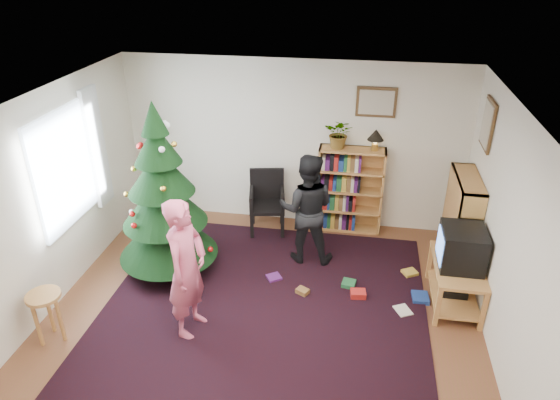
% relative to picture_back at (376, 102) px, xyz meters
% --- Properties ---
extents(floor, '(5.00, 5.00, 0.00)m').
position_rel_picture_back_xyz_m(floor, '(-1.15, -2.48, -1.95)').
color(floor, brown).
rests_on(floor, ground).
extents(ceiling, '(5.00, 5.00, 0.00)m').
position_rel_picture_back_xyz_m(ceiling, '(-1.15, -2.48, 0.55)').
color(ceiling, white).
rests_on(ceiling, wall_back).
extents(wall_back, '(5.00, 0.02, 2.50)m').
position_rel_picture_back_xyz_m(wall_back, '(-1.15, 0.02, -0.70)').
color(wall_back, silver).
rests_on(wall_back, floor).
extents(wall_left, '(0.02, 5.00, 2.50)m').
position_rel_picture_back_xyz_m(wall_left, '(-3.65, -2.48, -0.70)').
color(wall_left, silver).
rests_on(wall_left, floor).
extents(wall_right, '(0.02, 5.00, 2.50)m').
position_rel_picture_back_xyz_m(wall_right, '(1.35, -2.48, -0.70)').
color(wall_right, silver).
rests_on(wall_right, floor).
extents(rug, '(3.80, 3.60, 0.02)m').
position_rel_picture_back_xyz_m(rug, '(-1.15, -2.17, -1.94)').
color(rug, black).
rests_on(rug, floor).
extents(window_pane, '(0.04, 1.20, 1.40)m').
position_rel_picture_back_xyz_m(window_pane, '(-3.62, -1.88, -0.45)').
color(window_pane, silver).
rests_on(window_pane, wall_left).
extents(curtain, '(0.06, 0.35, 1.60)m').
position_rel_picture_back_xyz_m(curtain, '(-3.58, -1.18, -0.45)').
color(curtain, silver).
rests_on(curtain, wall_left).
extents(picture_back, '(0.55, 0.03, 0.42)m').
position_rel_picture_back_xyz_m(picture_back, '(0.00, 0.00, 0.00)').
color(picture_back, '#4C3319').
rests_on(picture_back, wall_back).
extents(picture_right, '(0.03, 0.50, 0.60)m').
position_rel_picture_back_xyz_m(picture_right, '(1.33, -0.73, 0.00)').
color(picture_right, '#4C3319').
rests_on(picture_right, wall_right).
extents(christmas_tree, '(1.27, 1.27, 2.31)m').
position_rel_picture_back_xyz_m(christmas_tree, '(-2.55, -1.60, -0.99)').
color(christmas_tree, '#3F2816').
rests_on(christmas_tree, rug).
extents(bookshelf_back, '(0.95, 0.30, 1.30)m').
position_rel_picture_back_xyz_m(bookshelf_back, '(-0.27, -0.14, -1.29)').
color(bookshelf_back, '#C58F46').
rests_on(bookshelf_back, floor).
extents(bookshelf_right, '(0.30, 0.95, 1.30)m').
position_rel_picture_back_xyz_m(bookshelf_right, '(1.19, -0.87, -1.29)').
color(bookshelf_right, '#C58F46').
rests_on(bookshelf_right, floor).
extents(tv_stand, '(0.55, 0.99, 0.55)m').
position_rel_picture_back_xyz_m(tv_stand, '(1.07, -1.70, -1.62)').
color(tv_stand, '#C58F46').
rests_on(tv_stand, floor).
extents(crt_tv, '(0.49, 0.53, 0.47)m').
position_rel_picture_back_xyz_m(crt_tv, '(1.07, -1.70, -1.17)').
color(crt_tv, black).
rests_on(crt_tv, tv_stand).
extents(armchair, '(0.59, 0.60, 0.93)m').
position_rel_picture_back_xyz_m(armchair, '(-1.46, -0.31, -1.45)').
color(armchair, black).
rests_on(armchair, rug).
extents(stool, '(0.36, 0.36, 0.60)m').
position_rel_picture_back_xyz_m(stool, '(-3.35, -3.09, -1.48)').
color(stool, '#C58F46').
rests_on(stool, floor).
extents(person_standing, '(0.48, 0.65, 1.63)m').
position_rel_picture_back_xyz_m(person_standing, '(-1.89, -2.67, -1.13)').
color(person_standing, '#C14D69').
rests_on(person_standing, rug).
extents(person_by_chair, '(0.76, 0.60, 1.54)m').
position_rel_picture_back_xyz_m(person_by_chair, '(-0.80, -1.05, -1.18)').
color(person_by_chair, black).
rests_on(person_by_chair, rug).
extents(potted_plant, '(0.46, 0.42, 0.43)m').
position_rel_picture_back_xyz_m(potted_plant, '(-0.47, -0.14, -0.43)').
color(potted_plant, gray).
rests_on(potted_plant, bookshelf_back).
extents(table_lamp, '(0.23, 0.23, 0.31)m').
position_rel_picture_back_xyz_m(table_lamp, '(0.03, -0.14, -0.44)').
color(table_lamp, '#A57F33').
rests_on(table_lamp, bookshelf_back).
extents(floor_clutter, '(2.04, 0.97, 0.08)m').
position_rel_picture_back_xyz_m(floor_clutter, '(-0.05, -1.69, -1.91)').
color(floor_clutter, '#A51E19').
rests_on(floor_clutter, rug).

